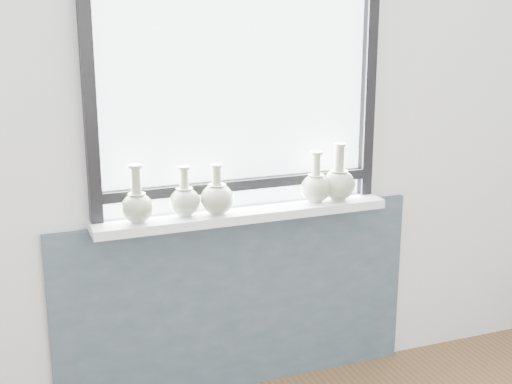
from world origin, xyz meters
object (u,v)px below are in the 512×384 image
object	(u,v)px
windowsill	(243,214)
vase_c	(217,197)
vase_d	(316,186)
vase_e	(339,182)
vase_b	(185,199)
vase_a	(137,204)

from	to	relation	value
windowsill	vase_c	xyz separation A→B (m)	(-0.12, -0.02, 0.09)
windowsill	vase_c	size ratio (longest dim) A/B	6.08
vase_d	vase_c	bearing A→B (deg)	-177.95
vase_d	vase_e	xyz separation A→B (m)	(0.11, -0.00, 0.01)
vase_b	vase_d	world-z (taller)	vase_d
windowsill	vase_b	world-z (taller)	vase_b
vase_a	vase_d	size ratio (longest dim) A/B	1.05
vase_a	vase_b	world-z (taller)	vase_a
vase_a	vase_b	xyz separation A→B (m)	(0.21, 0.02, -0.01)
windowsill	vase_d	bearing A→B (deg)	-0.78
vase_a	vase_e	world-z (taller)	vase_e
windowsill	vase_d	size ratio (longest dim) A/B	5.66
vase_d	vase_e	bearing A→B (deg)	-1.59
vase_a	vase_c	xyz separation A→B (m)	(0.34, -0.01, -0.00)
vase_a	vase_e	bearing A→B (deg)	0.53
vase_b	vase_c	xyz separation A→B (m)	(0.14, -0.03, 0.00)
vase_a	vase_c	size ratio (longest dim) A/B	1.12
vase_c	vase_e	distance (m)	0.59
vase_e	vase_d	bearing A→B (deg)	178.41
windowsill	vase_a	size ratio (longest dim) A/B	5.41
vase_d	vase_e	distance (m)	0.11
vase_a	vase_d	bearing A→B (deg)	0.83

